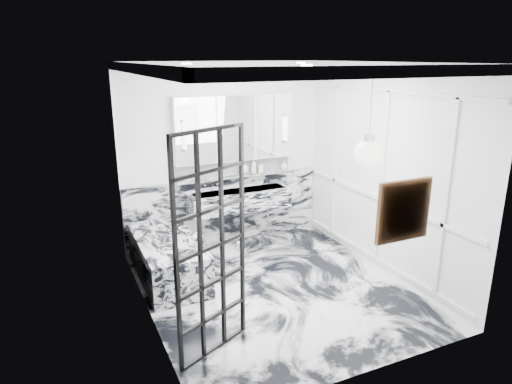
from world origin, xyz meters
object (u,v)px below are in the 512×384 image
bathtub (168,258)px  crittall_door (211,247)px  mirror_cabinet (235,128)px  trough_sink (240,200)px

bathtub → crittall_door: bearing=-89.0°
mirror_cabinet → bathtub: size_ratio=1.15×
trough_sink → bathtub: trough_sink is taller
bathtub → trough_sink: bearing=26.5°
crittall_door → bathtub: size_ratio=1.36×
crittall_door → mirror_cabinet: (1.29, 2.58, 0.70)m
bathtub → mirror_cabinet: bearing=32.1°
crittall_door → mirror_cabinet: bearing=37.7°
crittall_door → bathtub: bearing=65.3°
mirror_cabinet → bathtub: bearing=-147.9°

